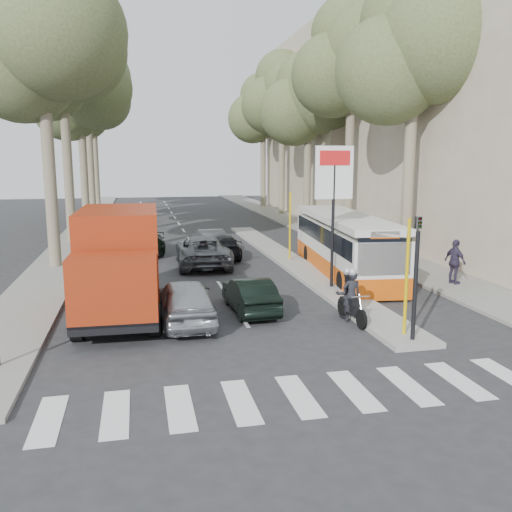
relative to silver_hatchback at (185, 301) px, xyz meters
The scene contains 30 objects.
ground 3.43m from the silver_hatchback, 34.87° to the right, with size 120.00×120.00×0.00m, color #28282B.
sidewalk_right 25.73m from the silver_hatchback, 63.81° to the left, with size 3.20×70.00×0.12m, color gray.
median_left 26.61m from the silver_hatchback, 101.38° to the left, with size 2.40×64.00×0.12m, color gray.
traffic_island 10.90m from the silver_hatchback, 56.54° to the left, with size 1.50×26.00×0.16m, color gray.
building_near 22.44m from the silver_hatchback, 28.92° to the left, with size 11.00×18.00×18.00m, color #BEB097.
building_far 37.62m from the silver_hatchback, 60.36° to the left, with size 11.00×20.00×16.00m, color #B7A88E.
billboard 7.38m from the silver_hatchback, 27.17° to the left, with size 1.50×12.10×5.60m.
traffic_light_island 7.13m from the silver_hatchback, 29.66° to the right, with size 0.16×0.41×3.60m.
tree_l_a 14.95m from the silver_hatchback, 116.67° to the left, with size 7.40×7.20×14.10m.
tree_l_b 21.58m from the silver_hatchback, 106.01° to the left, with size 7.40×7.20×14.88m.
tree_l_c 28.25m from the silver_hatchback, 100.85° to the left, with size 7.40×7.20×13.71m.
tree_l_d 36.30m from the silver_hatchback, 98.52° to the left, with size 7.40×7.20×15.66m.
tree_l_e 43.68m from the silver_hatchback, 97.05° to the left, with size 7.40×7.20×14.49m.
tree_r_a 17.37m from the silver_hatchback, 34.60° to the left, with size 7.40×7.20×14.10m.
tree_r_b 22.81m from the silver_hatchback, 53.51° to the left, with size 7.40×7.20×15.27m.
tree_r_c 28.37m from the silver_hatchback, 64.04° to the left, with size 7.40×7.20×13.32m.
tree_r_d 35.84m from the silver_hatchback, 69.75° to the left, with size 7.40×7.20×14.88m.
tree_r_e 43.04m from the silver_hatchback, 73.40° to the left, with size 7.40×7.20×14.10m.
silver_hatchback is the anchor object (origin of this frame).
dark_hatchback 2.39m from the silver_hatchback, 19.57° to the left, with size 1.24×3.57×1.18m, color black.
queue_car_a 9.32m from the silver_hatchback, 79.79° to the left, with size 2.46×5.33×1.48m, color #55585E.
queue_car_b 11.46m from the silver_hatchback, 75.35° to the left, with size 1.69×4.17×1.21m, color black.
queue_car_c 13.06m from the silver_hatchback, 93.28° to the left, with size 1.48×3.69×1.26m, color #9B9EA2.
queue_car_d 13.32m from the silver_hatchback, 79.06° to the left, with size 1.35×3.88×1.28m, color #484A50.
queue_car_e 13.64m from the silver_hatchback, 95.25° to the left, with size 2.11×5.19×1.50m, color black.
red_truck 2.64m from the silver_hatchback, 147.04° to the left, with size 2.66×6.58×3.48m.
city_bus 9.67m from the silver_hatchback, 37.74° to the left, with size 3.20×10.37×2.69m.
motorcycle 5.21m from the silver_hatchback, ahead, with size 0.75×2.07×1.76m.
pedestrian_near 11.40m from the silver_hatchback, 13.32° to the left, with size 1.06×0.52×1.81m, color #352E45.
pedestrian_far 14.23m from the silver_hatchback, 45.31° to the left, with size 1.10×0.49×1.70m, color brown.
Camera 1 is at (-4.11, -14.66, 5.12)m, focal length 38.00 mm.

